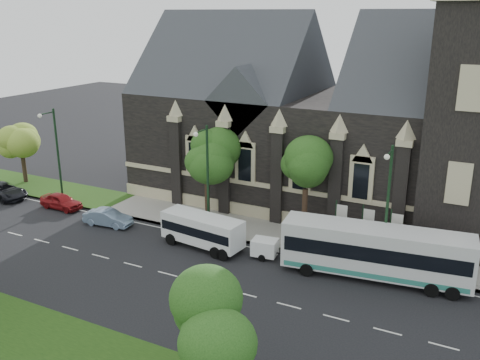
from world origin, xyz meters
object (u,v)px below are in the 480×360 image
Objects in this scene: shuttle_bus at (203,229)px; sedan at (108,218)px; tree_park_east at (215,315)px; box_trailer at (265,247)px; banner_flag_left at (339,221)px; tour_coach at (376,251)px; tree_walk_left at (210,154)px; car_far_red at (61,201)px; tree_walk_far at (23,140)px; tree_walk_right at (310,166)px; street_lamp_near at (387,203)px; street_lamp_mid at (206,174)px; car_far_black at (4,191)px; banner_flag_right at (394,231)px; street_lamp_far at (56,151)px; banner_flag_center at (366,226)px.

shuttle_bus is 1.61× the size of sedan.
tree_park_east is 2.33× the size of box_trailer.
banner_flag_left reaches higher than tour_coach.
tree_walk_left is 1.82× the size of car_far_red.
tree_walk_far is at bearing 164.00° from box_trailer.
shuttle_bus is (-6.30, -5.83, -4.34)m from tree_walk_right.
banner_flag_left is (0.11, 18.32, -2.24)m from tree_park_east.
street_lamp_near is 2.14× the size of sedan.
sedan is at bearing -173.76° from shuttle_bus.
street_lamp_mid is 1.70× the size of car_far_black.
tree_walk_right is 1.86× the size of car_far_red.
banner_flag_right is at bearing 0.00° from banner_flag_left.
street_lamp_near is at bearing 0.00° from street_lamp_far.
tour_coach is (13.75, -1.13, -3.14)m from street_lamp_mid.
car_far_black is (-27.93, 0.24, -0.06)m from box_trailer.
banner_flag_center is 0.95× the size of sedan.
tour_coach is 3.01× the size of car_far_red.
car_far_black is at bearing 172.58° from box_trailer.
tree_walk_right is at bearing -76.22° from sedan.
tree_walk_far is at bearing 172.63° from street_lamp_mid.
tour_coach is 1.86× the size of shuttle_bus.
tree_park_east is 1.19× the size of car_far_black.
street_lamp_mid is 1.00× the size of street_lamp_far.
banner_flag_center is 0.95× the size of car_far_red.
street_lamp_mid is (23.82, -3.08, 0.49)m from tree_walk_far.
tree_park_east is 30.90m from street_lamp_far.
tree_walk_left is 22.06m from tree_walk_far.
car_far_red is (1.02, -0.99, -4.40)m from street_lamp_far.
street_lamp_mid is 2.25× the size of banner_flag_left.
banner_flag_center is (2.11, 18.32, -2.24)m from tree_park_east.
banner_flag_center is at bearing -6.89° from tree_walk_left.
tour_coach is at bearing -41.23° from banner_flag_left.
tree_walk_right is 31.06m from tree_walk_far.
street_lamp_far is (-30.00, 0.00, 0.00)m from street_lamp_near.
banner_flag_right reaches higher than box_trailer.
tree_walk_right is 8.05m from banner_flag_right.
street_lamp_far is at bearing -176.40° from banner_flag_right.
shuttle_bus is (-11.37, -4.12, -0.90)m from banner_flag_center.
car_far_black is (-36.06, -1.42, -4.38)m from street_lamp_near.
tree_walk_right is (-2.96, 20.04, 1.20)m from tree_park_east.
street_lamp_far is 7.61m from car_far_black.
street_lamp_mid is 1.33× the size of shuttle_bus.
tree_walk_left is at bearing 173.96° from banner_flag_right.
tree_park_east is 39.20m from tree_walk_far.
street_lamp_far is at bearing -171.14° from tree_walk_right.
tree_walk_right is at bearing 26.65° from street_lamp_mid.
car_far_black is at bearing 94.54° from car_far_red.
tree_walk_left is at bearing 14.26° from street_lamp_far.
box_trailer is 0.51× the size of car_far_black.
car_far_red reaches higher than box_trailer.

